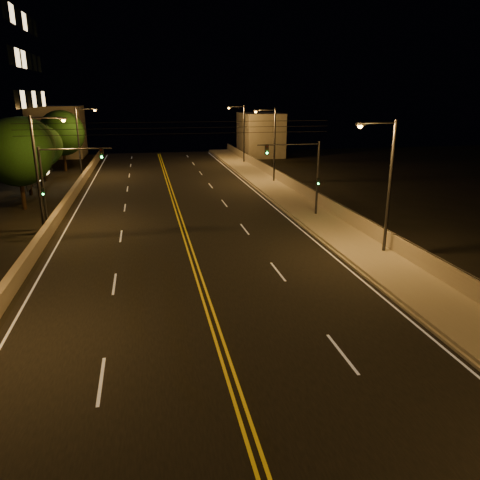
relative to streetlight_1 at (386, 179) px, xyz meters
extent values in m
cube|color=black|center=(-11.50, -1.02, -4.80)|extent=(18.00, 120.00, 0.02)
cube|color=gray|center=(-0.70, -1.02, -4.66)|extent=(3.60, 120.00, 0.30)
cube|color=gray|center=(-2.57, -1.02, -4.73)|extent=(0.14, 120.00, 0.15)
cube|color=gray|center=(0.95, -1.02, -4.01)|extent=(0.30, 120.00, 1.00)
cube|color=gray|center=(-21.02, -1.02, -4.34)|extent=(0.45, 120.00, 0.93)
cube|color=gray|center=(5.00, 51.26, -1.37)|extent=(6.00, 10.00, 6.88)
cube|color=gray|center=(-27.50, 56.22, -0.79)|extent=(8.00, 8.00, 8.04)
cylinder|color=black|center=(0.95, -1.02, -3.48)|extent=(0.06, 120.00, 0.06)
cube|color=silver|center=(-20.10, -1.02, -4.79)|extent=(0.12, 116.00, 0.00)
cube|color=silver|center=(-2.90, -1.02, -4.79)|extent=(0.12, 116.00, 0.00)
cube|color=gold|center=(-11.65, -1.02, -4.79)|extent=(0.12, 116.00, 0.00)
cube|color=gold|center=(-11.35, -1.02, -4.79)|extent=(0.12, 116.00, 0.00)
cube|color=silver|center=(-16.00, -10.52, -4.79)|extent=(0.12, 3.00, 0.00)
cube|color=silver|center=(-16.00, -1.52, -4.79)|extent=(0.12, 3.00, 0.00)
cube|color=silver|center=(-16.00, 7.48, -4.79)|extent=(0.12, 3.00, 0.00)
cube|color=silver|center=(-16.00, 16.48, -4.79)|extent=(0.12, 3.00, 0.00)
cube|color=silver|center=(-16.00, 25.48, -4.79)|extent=(0.12, 3.00, 0.00)
cube|color=silver|center=(-16.00, 34.48, -4.79)|extent=(0.12, 3.00, 0.00)
cube|color=silver|center=(-16.00, 43.48, -4.79)|extent=(0.12, 3.00, 0.00)
cube|color=silver|center=(-16.00, 52.48, -4.79)|extent=(0.12, 3.00, 0.00)
cube|color=silver|center=(-7.00, -10.52, -4.79)|extent=(0.12, 3.00, 0.00)
cube|color=silver|center=(-7.00, -1.52, -4.79)|extent=(0.12, 3.00, 0.00)
cube|color=silver|center=(-7.00, 7.48, -4.79)|extent=(0.12, 3.00, 0.00)
cube|color=silver|center=(-7.00, 16.48, -4.79)|extent=(0.12, 3.00, 0.00)
cube|color=silver|center=(-7.00, 25.48, -4.79)|extent=(0.12, 3.00, 0.00)
cube|color=silver|center=(-7.00, 34.48, -4.79)|extent=(0.12, 3.00, 0.00)
cube|color=silver|center=(-7.00, 43.48, -4.79)|extent=(0.12, 3.00, 0.00)
cube|color=silver|center=(-7.00, 52.48, -4.79)|extent=(0.12, 3.00, 0.00)
cylinder|color=#2D2D33|center=(0.30, 0.00, -0.69)|extent=(0.20, 0.20, 8.23)
cylinder|color=#2D2D33|center=(-0.80, 0.00, 3.27)|extent=(2.20, 0.12, 0.12)
cube|color=#2D2D33|center=(-1.90, 0.00, 3.20)|extent=(0.50, 0.25, 0.14)
sphere|color=#FF9E2D|center=(-1.90, 0.00, 3.10)|extent=(0.28, 0.28, 0.28)
cylinder|color=#2D2D33|center=(0.30, 25.70, -0.69)|extent=(0.20, 0.20, 8.23)
cylinder|color=#2D2D33|center=(-0.80, 25.70, 3.27)|extent=(2.20, 0.12, 0.12)
cube|color=#2D2D33|center=(-1.90, 25.70, 3.20)|extent=(0.50, 0.25, 0.14)
sphere|color=#FF9E2D|center=(-1.90, 25.70, 3.10)|extent=(0.28, 0.28, 0.28)
cylinder|color=#2D2D33|center=(0.30, 42.08, -0.69)|extent=(0.20, 0.20, 8.23)
cylinder|color=#2D2D33|center=(-0.80, 42.08, 3.27)|extent=(2.20, 0.12, 0.12)
cube|color=#2D2D33|center=(-1.90, 42.08, 3.20)|extent=(0.50, 0.25, 0.14)
sphere|color=#FF9E2D|center=(-1.90, 42.08, 3.10)|extent=(0.28, 0.28, 0.28)
cylinder|color=#2D2D33|center=(-21.70, 10.52, -0.69)|extent=(0.20, 0.20, 8.23)
cylinder|color=#2D2D33|center=(-20.60, 10.52, 3.27)|extent=(2.20, 0.12, 0.12)
cube|color=#2D2D33|center=(-19.50, 10.52, 3.20)|extent=(0.50, 0.25, 0.14)
sphere|color=#FF9E2D|center=(-19.50, 10.52, 3.10)|extent=(0.28, 0.28, 0.28)
cylinder|color=#2D2D33|center=(-21.70, 34.83, -0.69)|extent=(0.20, 0.20, 8.23)
cylinder|color=#2D2D33|center=(-20.60, 34.83, 3.27)|extent=(2.20, 0.12, 0.12)
cube|color=#2D2D33|center=(-19.50, 34.83, 3.20)|extent=(0.50, 0.25, 0.14)
sphere|color=#FF9E2D|center=(-19.50, 34.83, 3.10)|extent=(0.28, 0.28, 0.28)
cylinder|color=#2D2D33|center=(-0.50, 9.93, -1.74)|extent=(0.18, 0.18, 6.14)
cylinder|color=#2D2D33|center=(-3.00, 9.93, 1.13)|extent=(5.00, 0.10, 0.10)
cube|color=black|center=(-4.75, 9.93, 0.78)|extent=(0.28, 0.18, 0.80)
sphere|color=#19FF4C|center=(-4.75, 9.82, 0.53)|extent=(0.14, 0.14, 0.14)
cube|color=black|center=(-0.50, 9.78, -1.81)|extent=(0.22, 0.14, 0.55)
cylinder|color=#2D2D33|center=(-21.30, 9.93, -1.74)|extent=(0.18, 0.18, 6.14)
cylinder|color=#2D2D33|center=(-18.80, 9.93, 1.13)|extent=(5.00, 0.10, 0.10)
cube|color=black|center=(-17.05, 9.93, 0.78)|extent=(0.28, 0.18, 0.80)
sphere|color=#19FF4C|center=(-17.05, 9.82, 0.53)|extent=(0.14, 0.14, 0.14)
cube|color=black|center=(-21.30, 9.78, -1.81)|extent=(0.22, 0.14, 0.55)
cylinder|color=black|center=(-11.50, 8.48, 2.19)|extent=(22.00, 0.03, 0.03)
cylinder|color=black|center=(-11.50, 8.48, 2.59)|extent=(22.00, 0.03, 0.03)
cylinder|color=black|center=(-11.50, 8.48, 2.99)|extent=(22.00, 0.03, 0.03)
cylinder|color=black|center=(-24.61, 17.75, -3.43)|extent=(0.36, 0.36, 2.76)
sphere|color=black|center=(-24.61, 17.75, 0.17)|extent=(5.82, 5.82, 5.82)
cylinder|color=black|center=(-25.42, 24.23, -3.46)|extent=(0.36, 0.36, 2.69)
sphere|color=black|center=(-25.42, 24.23, 0.05)|extent=(5.68, 5.68, 5.68)
cylinder|color=black|center=(-25.55, 32.65, -3.69)|extent=(0.36, 0.36, 2.24)
sphere|color=black|center=(-25.55, 32.65, -0.76)|extent=(4.74, 4.74, 4.74)
cylinder|color=black|center=(-24.31, 39.87, -3.44)|extent=(0.36, 0.36, 2.74)
sphere|color=black|center=(-24.31, 39.87, 0.14)|extent=(5.78, 5.78, 5.78)
camera|label=1|loc=(-14.06, -25.38, 4.74)|focal=35.00mm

